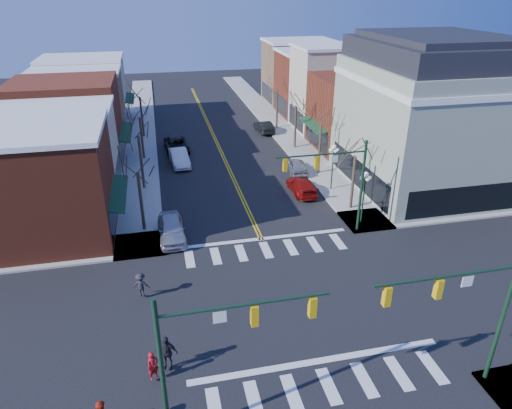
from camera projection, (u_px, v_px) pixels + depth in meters
ground at (291, 304)px, 26.80m from camera, size 160.00×160.00×0.00m
sidewalk_left at (141, 184)px, 42.61m from camera, size 3.50×70.00×0.15m
sidewalk_right at (318, 169)px, 46.03m from camera, size 3.50×70.00×0.15m
bldg_left_brick_a at (36, 187)px, 32.34m from camera, size 10.00×8.50×8.00m
bldg_left_stucco_a at (55, 154)px, 39.25m from camera, size 10.00×7.00×7.50m
bldg_left_brick_b at (68, 123)px, 46.05m from camera, size 10.00×9.00×8.50m
bldg_left_tan at (79, 107)px, 53.44m from camera, size 10.00×7.50×7.80m
bldg_left_stucco_b at (86, 91)px, 60.16m from camera, size 10.00×8.00×8.20m
bldg_right_brick_a at (360, 113)px, 50.67m from camera, size 10.00×8.50×8.00m
bldg_right_stucco at (335, 89)px, 57.03m from camera, size 10.00×7.00×10.00m
bldg_right_brick_b at (315, 84)px, 63.94m from camera, size 10.00×8.00×8.50m
bldg_right_tan at (298, 72)px, 70.85m from camera, size 10.00×8.00×9.00m
victorian_corner at (428, 114)px, 39.83m from camera, size 12.25×14.25×13.30m
traffic_mast_near_left at (210, 346)px, 17.16m from camera, size 6.60×0.28×7.20m
traffic_mast_near_right at (470, 305)px, 19.33m from camera, size 6.60×0.28×7.20m
traffic_mast_far_right at (339, 176)px, 32.32m from camera, size 6.60×0.28×7.20m
lamppost_corner at (364, 189)px, 34.56m from camera, size 0.36×0.36×4.33m
lamppost_midblock at (333, 160)px, 40.27m from camera, size 0.36×0.36×4.33m
tree_left_a at (141, 202)px, 33.77m from camera, size 0.24×0.24×4.76m
tree_left_b at (141, 163)px, 40.73m from camera, size 0.24×0.24×5.04m
tree_left_c at (142, 139)px, 47.86m from camera, size 0.24×0.24×4.55m
tree_left_d at (142, 117)px, 54.81m from camera, size 0.24×0.24×4.90m
tree_right_a at (353, 184)px, 37.08m from camera, size 0.24×0.24×4.62m
tree_right_b at (320, 149)px, 43.98m from camera, size 0.24×0.24×5.18m
tree_right_c at (295, 128)px, 51.08m from camera, size 0.24×0.24×4.83m
tree_right_d at (277, 109)px, 58.07m from camera, size 0.24×0.24×4.97m
car_left_near at (171, 229)px, 33.37m from camera, size 2.08×4.80×1.61m
car_left_mid at (179, 158)px, 46.99m from camera, size 2.06×4.93×1.58m
car_left_far at (177, 145)px, 50.77m from camera, size 2.77×5.42×1.46m
car_right_near at (302, 186)px, 40.74m from camera, size 1.88×4.62×1.34m
car_right_mid at (297, 166)px, 45.08m from camera, size 2.08×4.32×1.42m
car_right_far at (264, 127)px, 57.32m from camera, size 1.91×4.46×1.43m
pedestrian_red_a at (153, 366)px, 21.28m from camera, size 0.67×0.59×1.53m
pedestrian_dark_a at (166, 352)px, 21.83m from camera, size 1.19×0.77×1.88m
pedestrian_dark_b at (141, 285)px, 26.98m from camera, size 1.11×0.79×1.55m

